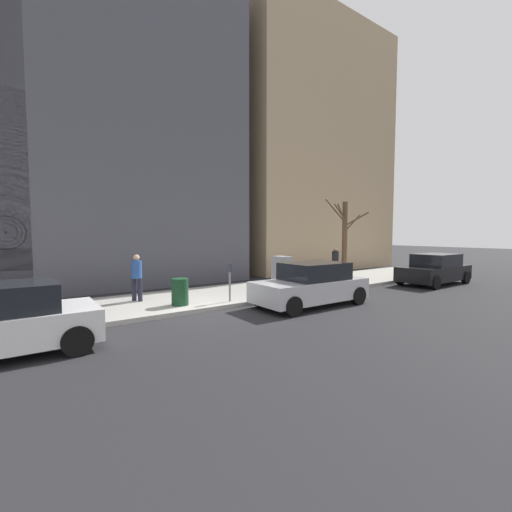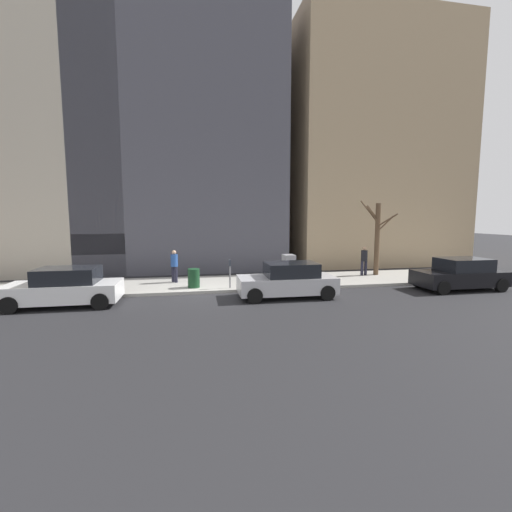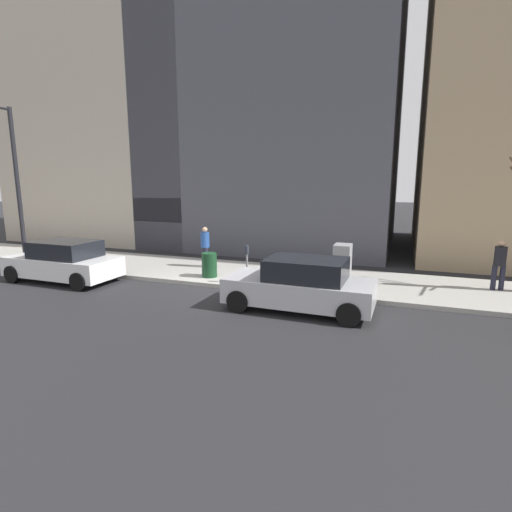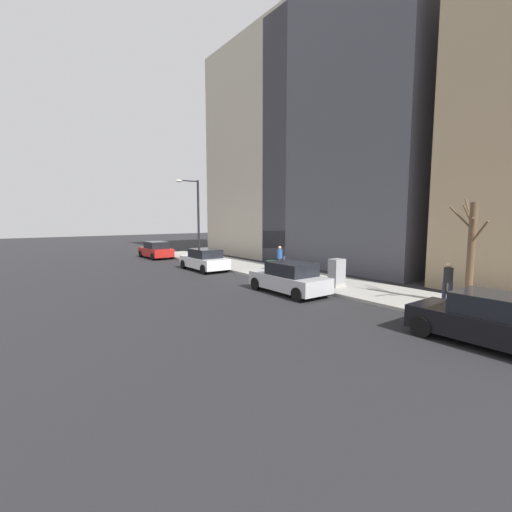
{
  "view_description": "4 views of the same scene",
  "coord_description": "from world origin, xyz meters",
  "px_view_note": "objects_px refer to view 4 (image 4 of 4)",
  "views": [
    {
      "loc": [
        -9.77,
        5.14,
        2.57
      ],
      "look_at": [
        0.63,
        -2.46,
        1.7
      ],
      "focal_mm": 24.0,
      "sensor_mm": 36.0,
      "label": 1
    },
    {
      "loc": [
        -15.41,
        0.62,
        3.5
      ],
      "look_at": [
        0.64,
        -2.47,
        1.63
      ],
      "focal_mm": 24.0,
      "sensor_mm": 36.0,
      "label": 2
    },
    {
      "loc": [
        -12.08,
        -6.14,
        3.7
      ],
      "look_at": [
        1.09,
        -1.27,
        1.02
      ],
      "focal_mm": 28.0,
      "sensor_mm": 36.0,
      "label": 3
    },
    {
      "loc": [
        -12.37,
        -15.65,
        3.66
      ],
      "look_at": [
        -0.3,
        0.45,
        1.41
      ],
      "focal_mm": 24.0,
      "sensor_mm": 36.0,
      "label": 4
    }
  ],
  "objects_px": {
    "parking_meter": "(284,265)",
    "office_tower_right": "(291,156)",
    "parked_car_silver": "(289,278)",
    "office_block_center": "(377,141)",
    "parked_car_white": "(204,260)",
    "pedestrian_near_meter": "(448,280)",
    "streetlamp": "(195,213)",
    "parked_car_red": "(156,250)",
    "utility_box": "(337,273)",
    "parked_car_black": "(493,321)",
    "bare_tree": "(471,251)",
    "trash_bin": "(271,268)",
    "pedestrian_midblock": "(280,257)"
  },
  "relations": [
    {
      "from": "parked_car_silver",
      "to": "parked_car_red",
      "type": "bearing_deg",
      "value": 90.37
    },
    {
      "from": "parked_car_silver",
      "to": "office_block_center",
      "type": "relative_size",
      "value": 0.22
    },
    {
      "from": "trash_bin",
      "to": "pedestrian_midblock",
      "type": "relative_size",
      "value": 0.54
    },
    {
      "from": "parked_car_white",
      "to": "trash_bin",
      "type": "distance_m",
      "value": 5.37
    },
    {
      "from": "pedestrian_near_meter",
      "to": "utility_box",
      "type": "bearing_deg",
      "value": 8.74
    },
    {
      "from": "streetlamp",
      "to": "office_tower_right",
      "type": "relative_size",
      "value": 0.33
    },
    {
      "from": "office_block_center",
      "to": "parked_car_black",
      "type": "bearing_deg",
      "value": -135.47
    },
    {
      "from": "parked_car_red",
      "to": "pedestrian_near_meter",
      "type": "relative_size",
      "value": 2.54
    },
    {
      "from": "streetlamp",
      "to": "bare_tree",
      "type": "bearing_deg",
      "value": -83.17
    },
    {
      "from": "streetlamp",
      "to": "parked_car_white",
      "type": "bearing_deg",
      "value": -108.92
    },
    {
      "from": "parking_meter",
      "to": "office_tower_right",
      "type": "relative_size",
      "value": 0.07
    },
    {
      "from": "parking_meter",
      "to": "streetlamp",
      "type": "bearing_deg",
      "value": 90.91
    },
    {
      "from": "parked_car_silver",
      "to": "office_tower_right",
      "type": "relative_size",
      "value": 0.21
    },
    {
      "from": "parked_car_red",
      "to": "utility_box",
      "type": "bearing_deg",
      "value": -83.45
    },
    {
      "from": "parked_car_silver",
      "to": "parking_meter",
      "type": "height_order",
      "value": "parked_car_silver"
    },
    {
      "from": "parked_car_black",
      "to": "trash_bin",
      "type": "bearing_deg",
      "value": 80.24
    },
    {
      "from": "parked_car_silver",
      "to": "utility_box",
      "type": "xyz_separation_m",
      "value": [
        2.54,
        -0.79,
        0.11
      ]
    },
    {
      "from": "pedestrian_midblock",
      "to": "parked_car_white",
      "type": "bearing_deg",
      "value": 90.5
    },
    {
      "from": "parked_car_white",
      "to": "parking_meter",
      "type": "height_order",
      "value": "parked_car_white"
    },
    {
      "from": "office_block_center",
      "to": "parked_car_silver",
      "type": "bearing_deg",
      "value": -161.6
    },
    {
      "from": "pedestrian_near_meter",
      "to": "office_block_center",
      "type": "bearing_deg",
      "value": -48.79
    },
    {
      "from": "office_tower_right",
      "to": "office_block_center",
      "type": "bearing_deg",
      "value": -89.0
    },
    {
      "from": "pedestrian_near_meter",
      "to": "pedestrian_midblock",
      "type": "height_order",
      "value": "same"
    },
    {
      "from": "parked_car_white",
      "to": "parking_meter",
      "type": "bearing_deg",
      "value": -77.04
    },
    {
      "from": "pedestrian_midblock",
      "to": "office_block_center",
      "type": "distance_m",
      "value": 12.85
    },
    {
      "from": "trash_bin",
      "to": "office_tower_right",
      "type": "height_order",
      "value": "office_tower_right"
    },
    {
      "from": "parking_meter",
      "to": "pedestrian_near_meter",
      "type": "relative_size",
      "value": 0.81
    },
    {
      "from": "parked_car_black",
      "to": "office_block_center",
      "type": "relative_size",
      "value": 0.22
    },
    {
      "from": "parked_car_red",
      "to": "office_block_center",
      "type": "bearing_deg",
      "value": -47.38
    },
    {
      "from": "utility_box",
      "to": "bare_tree",
      "type": "height_order",
      "value": "bare_tree"
    },
    {
      "from": "parked_car_red",
      "to": "trash_bin",
      "type": "xyz_separation_m",
      "value": [
        1.95,
        -14.22,
        -0.14
      ]
    },
    {
      "from": "parked_car_white",
      "to": "pedestrian_near_meter",
      "type": "height_order",
      "value": "pedestrian_near_meter"
    },
    {
      "from": "parking_meter",
      "to": "bare_tree",
      "type": "height_order",
      "value": "bare_tree"
    },
    {
      "from": "parked_car_silver",
      "to": "pedestrian_midblock",
      "type": "xyz_separation_m",
      "value": [
        3.67,
        4.98,
        0.35
      ]
    },
    {
      "from": "parked_car_black",
      "to": "bare_tree",
      "type": "xyz_separation_m",
      "value": [
        3.88,
        2.18,
        1.63
      ]
    },
    {
      "from": "parked_car_silver",
      "to": "parked_car_white",
      "type": "bearing_deg",
      "value": 89.63
    },
    {
      "from": "trash_bin",
      "to": "pedestrian_near_meter",
      "type": "distance_m",
      "value": 9.83
    },
    {
      "from": "streetlamp",
      "to": "pedestrian_near_meter",
      "type": "xyz_separation_m",
      "value": [
        2.28,
        -18.52,
        -2.93
      ]
    },
    {
      "from": "utility_box",
      "to": "parked_car_black",
      "type": "bearing_deg",
      "value": -108.29
    },
    {
      "from": "utility_box",
      "to": "bare_tree",
      "type": "bearing_deg",
      "value": -77.11
    },
    {
      "from": "bare_tree",
      "to": "office_block_center",
      "type": "height_order",
      "value": "office_block_center"
    },
    {
      "from": "utility_box",
      "to": "pedestrian_near_meter",
      "type": "relative_size",
      "value": 0.86
    },
    {
      "from": "trash_bin",
      "to": "office_block_center",
      "type": "xyz_separation_m",
      "value": [
        11.02,
        0.36,
        9.12
      ]
    },
    {
      "from": "bare_tree",
      "to": "pedestrian_near_meter",
      "type": "relative_size",
      "value": 2.6
    },
    {
      "from": "streetlamp",
      "to": "parked_car_red",
      "type": "bearing_deg",
      "value": 103.89
    },
    {
      "from": "parked_car_red",
      "to": "utility_box",
      "type": "height_order",
      "value": "utility_box"
    },
    {
      "from": "parked_car_silver",
      "to": "bare_tree",
      "type": "bearing_deg",
      "value": -58.23
    },
    {
      "from": "streetlamp",
      "to": "parked_car_black",
      "type": "bearing_deg",
      "value": -94.18
    },
    {
      "from": "parking_meter",
      "to": "pedestrian_near_meter",
      "type": "bearing_deg",
      "value": -75.2
    },
    {
      "from": "bare_tree",
      "to": "pedestrian_midblock",
      "type": "height_order",
      "value": "bare_tree"
    }
  ]
}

